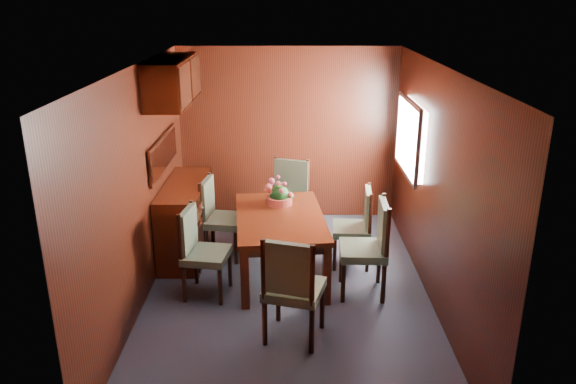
{
  "coord_description": "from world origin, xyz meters",
  "views": [
    {
      "loc": [
        0.02,
        -5.35,
        3.06
      ],
      "look_at": [
        0.0,
        0.29,
        1.05
      ],
      "focal_mm": 35.0,
      "sensor_mm": 36.0,
      "label": 1
    }
  ],
  "objects_px": {
    "dining_table": "(280,224)",
    "flower_centerpiece": "(279,192)",
    "sideboard": "(186,219)",
    "chair_head": "(292,284)",
    "chair_right_near": "(371,243)",
    "chair_left_near": "(199,247)"
  },
  "relations": [
    {
      "from": "dining_table",
      "to": "flower_centerpiece",
      "type": "bearing_deg",
      "value": 86.33
    },
    {
      "from": "sideboard",
      "to": "chair_head",
      "type": "distance_m",
      "value": 2.29
    },
    {
      "from": "chair_head",
      "to": "flower_centerpiece",
      "type": "distance_m",
      "value": 1.71
    },
    {
      "from": "sideboard",
      "to": "chair_right_near",
      "type": "bearing_deg",
      "value": -24.96
    },
    {
      "from": "dining_table",
      "to": "chair_right_near",
      "type": "height_order",
      "value": "chair_right_near"
    },
    {
      "from": "chair_left_near",
      "to": "flower_centerpiece",
      "type": "xyz_separation_m",
      "value": [
        0.83,
        0.81,
        0.33
      ]
    },
    {
      "from": "dining_table",
      "to": "flower_centerpiece",
      "type": "distance_m",
      "value": 0.44
    },
    {
      "from": "sideboard",
      "to": "chair_left_near",
      "type": "relative_size",
      "value": 1.42
    },
    {
      "from": "sideboard",
      "to": "flower_centerpiece",
      "type": "height_order",
      "value": "flower_centerpiece"
    },
    {
      "from": "chair_right_near",
      "to": "chair_head",
      "type": "bearing_deg",
      "value": 139.75
    },
    {
      "from": "sideboard",
      "to": "dining_table",
      "type": "relative_size",
      "value": 0.86
    },
    {
      "from": "sideboard",
      "to": "dining_table",
      "type": "bearing_deg",
      "value": -25.94
    },
    {
      "from": "sideboard",
      "to": "chair_left_near",
      "type": "height_order",
      "value": "chair_left_near"
    },
    {
      "from": "chair_right_near",
      "to": "flower_centerpiece",
      "type": "relative_size",
      "value": 3.31
    },
    {
      "from": "dining_table",
      "to": "chair_head",
      "type": "xyz_separation_m",
      "value": [
        0.13,
        -1.33,
        -0.03
      ]
    },
    {
      "from": "dining_table",
      "to": "chair_right_near",
      "type": "relative_size",
      "value": 1.54
    },
    {
      "from": "chair_left_near",
      "to": "chair_head",
      "type": "bearing_deg",
      "value": 56.48
    },
    {
      "from": "dining_table",
      "to": "flower_centerpiece",
      "type": "relative_size",
      "value": 5.08
    },
    {
      "from": "dining_table",
      "to": "chair_left_near",
      "type": "xyz_separation_m",
      "value": [
        -0.84,
        -0.45,
        -0.07
      ]
    },
    {
      "from": "chair_left_near",
      "to": "chair_head",
      "type": "distance_m",
      "value": 1.31
    },
    {
      "from": "dining_table",
      "to": "chair_head",
      "type": "distance_m",
      "value": 1.33
    },
    {
      "from": "sideboard",
      "to": "chair_head",
      "type": "relative_size",
      "value": 1.31
    }
  ]
}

